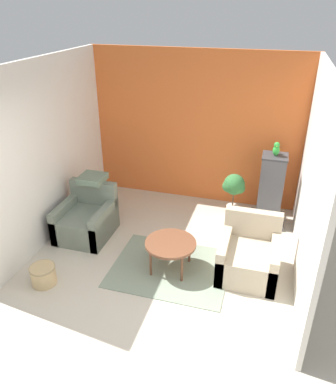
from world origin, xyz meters
name	(u,v)px	position (x,y,z in m)	size (l,w,h in m)	color
ground_plane	(126,331)	(0.00, 0.00, 0.00)	(20.00, 20.00, 0.00)	beige
wall_back_accent	(196,129)	(0.00, 3.52, 1.38)	(3.90, 0.06, 2.75)	orange
wall_left	(48,152)	(-1.92, 1.75, 1.38)	(0.06, 3.49, 2.75)	silver
wall_right	(313,182)	(1.92, 1.75, 1.38)	(0.06, 3.49, 2.75)	silver
area_rug	(171,268)	(0.19, 1.24, 0.01)	(1.65, 1.32, 0.01)	gray
coffee_table	(171,245)	(0.19, 1.24, 0.41)	(0.72, 0.72, 0.46)	brown
armchair_left	(87,220)	(-1.37, 1.72, 0.27)	(0.80, 0.87, 0.82)	slate
armchair_right	(249,257)	(1.25, 1.47, 0.27)	(0.80, 0.87, 0.82)	tan
birdcage	(270,191)	(1.44, 2.98, 0.58)	(0.58, 0.58, 1.23)	#353539
parrot	(276,149)	(1.44, 2.98, 1.33)	(0.11, 0.19, 0.23)	green
potted_plant	(234,189)	(0.83, 2.94, 0.56)	(0.40, 0.36, 0.82)	beige
wicker_basket	(43,274)	(-1.38, 0.46, 0.15)	(0.34, 0.34, 0.27)	tan
throw_pillow	(92,178)	(-1.37, 2.05, 0.87)	(0.40, 0.40, 0.10)	slate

